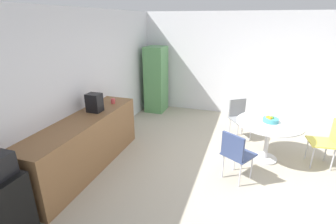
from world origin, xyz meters
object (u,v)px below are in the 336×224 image
at_px(coffee_maker, 94,103).
at_px(chair_gray, 239,114).
at_px(chair_yellow, 329,138).
at_px(locker_cabinet, 156,80).
at_px(fruit_bowl, 270,120).
at_px(round_table, 269,129).
at_px(chair_navy, 235,151).
at_px(mug_white, 113,101).

bearing_deg(coffee_maker, chair_gray, -54.63).
bearing_deg(coffee_maker, chair_yellow, -75.98).
xyz_separation_m(locker_cabinet, fruit_bowl, (-1.84, -2.82, -0.09)).
bearing_deg(locker_cabinet, fruit_bowl, -123.20).
relative_size(round_table, chair_navy, 1.35).
height_order(round_table, coffee_maker, coffee_maker).
bearing_deg(round_table, chair_navy, 149.18).
xyz_separation_m(chair_yellow, coffee_maker, (-0.97, 3.89, 0.54)).
relative_size(chair_gray, coffee_maker, 2.59).
distance_m(locker_cabinet, mug_white, 2.23).
bearing_deg(round_table, mug_white, 97.58).
height_order(round_table, chair_navy, chair_navy).
height_order(locker_cabinet, coffee_maker, locker_cabinet).
relative_size(locker_cabinet, coffee_maker, 5.45).
height_order(chair_gray, coffee_maker, coffee_maker).
relative_size(chair_navy, chair_yellow, 1.00).
xyz_separation_m(chair_navy, mug_white, (0.46, 2.34, 0.43)).
bearing_deg(round_table, chair_gray, 33.76).
bearing_deg(chair_yellow, locker_cabinet, 65.22).
xyz_separation_m(chair_gray, chair_navy, (-1.66, -0.04, 0.00)).
height_order(locker_cabinet, chair_gray, locker_cabinet).
bearing_deg(chair_yellow, fruit_bowl, 95.60).
bearing_deg(mug_white, locker_cabinet, -0.73).
bearing_deg(chair_yellow, coffee_maker, 104.02).
bearing_deg(mug_white, chair_yellow, -82.80).
relative_size(round_table, fruit_bowl, 4.25).
height_order(locker_cabinet, mug_white, locker_cabinet).
xyz_separation_m(locker_cabinet, chair_yellow, (-1.75, -3.79, -0.35)).
bearing_deg(chair_navy, fruit_bowl, -30.77).
bearing_deg(fruit_bowl, chair_yellow, -84.40).
height_order(round_table, mug_white, mug_white).
bearing_deg(mug_white, chair_navy, -101.21).
height_order(chair_gray, mug_white, mug_white).
bearing_deg(chair_gray, mug_white, 117.45).
distance_m(round_table, chair_gray, 0.98).
distance_m(locker_cabinet, coffee_maker, 2.73).
relative_size(round_table, coffee_maker, 3.51).
bearing_deg(fruit_bowl, coffee_maker, 106.71).
bearing_deg(chair_yellow, round_table, 96.10).
height_order(locker_cabinet, chair_navy, locker_cabinet).
bearing_deg(mug_white, round_table, -82.42).
xyz_separation_m(chair_yellow, fruit_bowl, (-0.10, 0.97, 0.26)).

